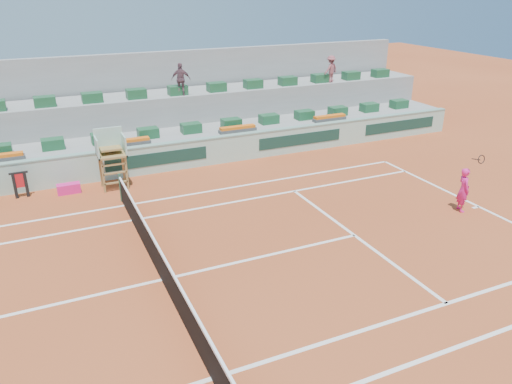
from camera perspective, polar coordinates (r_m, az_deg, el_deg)
ground at (r=14.30m, az=-10.69°, el=-9.84°), size 90.00×90.00×0.00m
seating_tier_lower at (r=23.74m, az=-17.27°, el=4.57°), size 36.00×4.00×1.20m
seating_tier_upper at (r=25.08m, az=-17.98°, el=7.10°), size 36.00×2.40×2.60m
stadium_back_wall at (r=26.42m, az=-18.69°, el=9.80°), size 36.00×0.40×4.40m
player_bag at (r=20.82m, az=-20.61°, el=0.38°), size 0.87×0.39×0.39m
spectator_mid at (r=24.57m, az=-8.57°, el=12.61°), size 0.98×0.70×1.55m
spectator_right at (r=28.02m, az=8.54°, el=13.74°), size 1.05×0.81×1.43m
court_lines at (r=14.30m, az=-10.69°, el=-9.83°), size 23.89×11.09×0.01m
tennis_net at (r=14.03m, az=-10.85°, el=-8.03°), size 0.10×11.97×1.10m
advertising_hoarding at (r=21.65m, az=-16.37°, el=3.04°), size 36.00×0.34×1.26m
umpire_chair at (r=20.42m, az=-16.27°, el=4.57°), size 1.10×0.90×2.40m
seat_row_lower at (r=22.65m, az=-17.18°, el=5.90°), size 32.90×0.60×0.44m
seat_row_upper at (r=24.15m, az=-18.23°, el=10.23°), size 32.90×0.60×0.44m
flower_planters at (r=21.79m, az=-20.73°, el=4.54°), size 26.80×0.36×0.28m
towel_rack at (r=20.96m, az=-25.36°, el=0.97°), size 0.67×0.11×1.03m
tennis_player at (r=19.23m, az=22.63°, el=0.27°), size 0.57×0.91×2.28m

